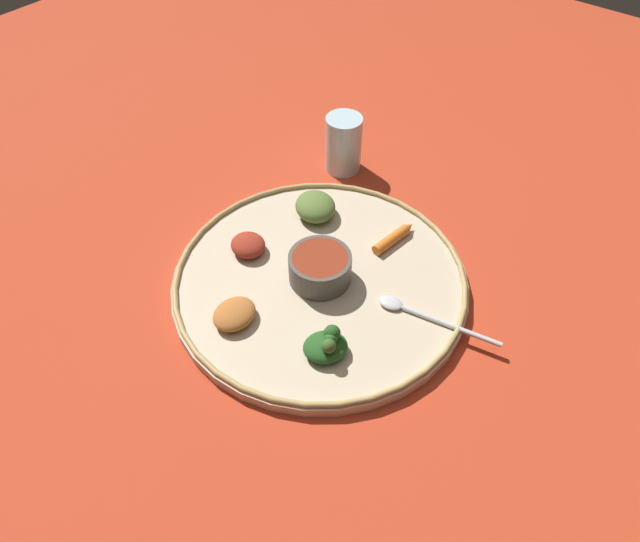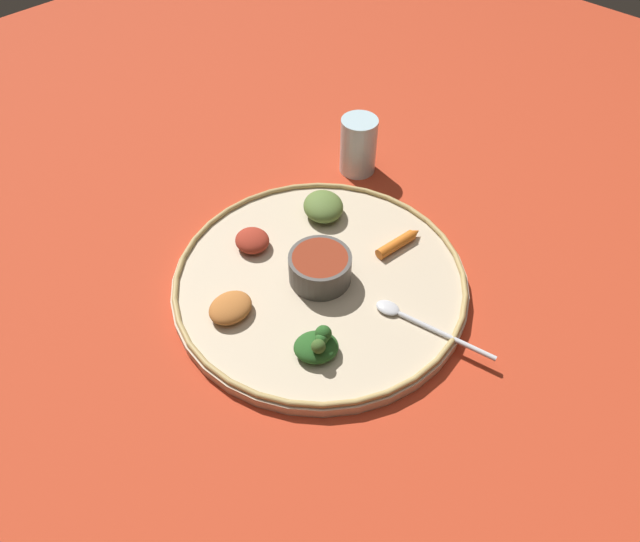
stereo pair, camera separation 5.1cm
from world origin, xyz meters
The scene contains 11 objects.
ground_plane centered at (0.00, 0.00, 0.00)m, with size 2.40×2.40×0.00m, color #B7381E.
platter centered at (0.00, 0.00, 0.01)m, with size 0.43×0.43×0.02m, color #C6B293.
platter_rim centered at (0.00, 0.00, 0.02)m, with size 0.42×0.42×0.01m, color tan.
center_bowl centered at (0.00, 0.00, 0.04)m, with size 0.09×0.09×0.04m.
spoon centered at (-0.03, 0.15, 0.02)m, with size 0.05×0.17×0.01m.
greens_pile centered at (0.09, 0.09, 0.03)m, with size 0.08×0.08×0.04m.
carrot_near_spoon centered at (-0.13, 0.04, 0.03)m, with size 0.09×0.03×0.02m.
mound_beet centered at (0.02, -0.12, 0.03)m, with size 0.05×0.05×0.03m, color maroon.
mound_collards centered at (-0.10, -0.09, 0.03)m, with size 0.07×0.06×0.03m, color #567033.
mound_chickpea centered at (0.13, -0.04, 0.03)m, with size 0.06×0.05×0.02m, color #B2662D.
drinking_glass centered at (-0.25, -0.14, 0.04)m, with size 0.06×0.06×0.10m.
Camera 2 is at (0.40, 0.38, 0.64)m, focal length 32.20 mm.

